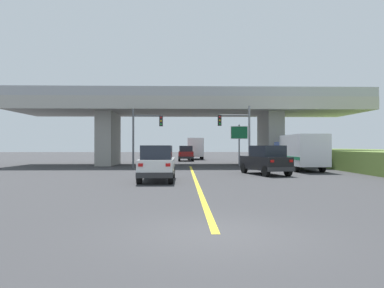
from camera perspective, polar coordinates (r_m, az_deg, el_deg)
ground at (r=37.57m, az=-0.36°, el=-3.36°), size 160.00×160.00×0.00m
overpass_bridge at (r=37.68m, az=-0.36°, el=4.95°), size 35.58×9.07×7.57m
lane_divider_stripe at (r=21.37m, az=0.51°, el=-5.65°), size 0.20×26.58×0.01m
suv_lead at (r=20.23m, az=-5.58°, el=-3.08°), size 1.90×4.59×2.02m
suv_crossing at (r=25.18m, az=11.72°, el=-2.54°), size 2.92×4.80×2.02m
box_truck at (r=30.56m, az=16.92°, el=-1.14°), size 2.33×7.51×2.89m
sedan_oncoming at (r=47.32m, az=-0.99°, el=-1.51°), size 2.00×4.26×2.02m
traffic_signal_nearside at (r=32.07m, az=7.50°, el=2.34°), size 2.92×0.36×5.59m
traffic_signal_farside at (r=32.47m, az=-7.79°, el=2.18°), size 2.76×0.36×5.35m
highway_sign at (r=35.35m, az=7.58°, el=1.31°), size 1.68×0.17×4.10m
semi_truck_distant at (r=53.56m, az=0.50°, el=-0.69°), size 2.33×6.61×3.16m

